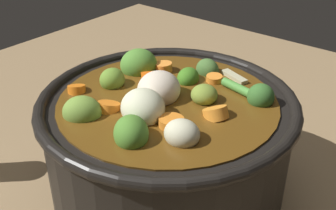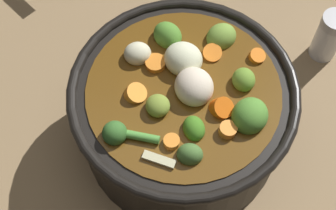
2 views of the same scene
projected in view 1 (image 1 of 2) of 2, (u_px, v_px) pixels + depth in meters
ground_plane at (168, 189)px, 0.51m from camera, size 1.10×1.10×0.00m
cooking_pot at (167, 142)px, 0.47m from camera, size 0.28×0.28×0.15m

